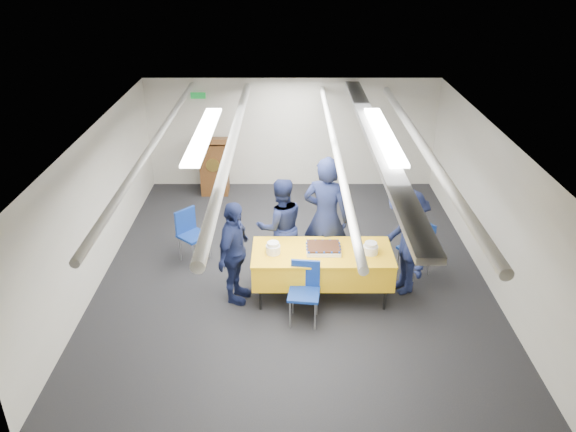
{
  "coord_description": "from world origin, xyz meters",
  "views": [
    {
      "loc": [
        -0.09,
        -7.76,
        4.79
      ],
      "look_at": [
        -0.08,
        -0.2,
        1.05
      ],
      "focal_mm": 35.0,
      "sensor_mm": 36.0,
      "label": 1
    }
  ],
  "objects_px": {
    "chair_near": "(305,286)",
    "chair_left": "(190,230)",
    "sheet_cake": "(323,248)",
    "serving_table": "(322,264)",
    "sailor_b": "(281,226)",
    "sailor_c": "(234,253)",
    "chair_right": "(419,243)",
    "sailor_a": "(326,218)",
    "sailor_d": "(406,242)",
    "podium": "(214,165)"
  },
  "relations": [
    {
      "from": "sheet_cake",
      "to": "chair_right",
      "type": "distance_m",
      "value": 1.71
    },
    {
      "from": "serving_table",
      "to": "chair_left",
      "type": "relative_size",
      "value": 2.32
    },
    {
      "from": "chair_left",
      "to": "sailor_b",
      "type": "xyz_separation_m",
      "value": [
        1.49,
        -0.38,
        0.26
      ]
    },
    {
      "from": "serving_table",
      "to": "sailor_a",
      "type": "relative_size",
      "value": 1.02
    },
    {
      "from": "podium",
      "to": "sailor_d",
      "type": "height_order",
      "value": "sailor_d"
    },
    {
      "from": "sheet_cake",
      "to": "podium",
      "type": "distance_m",
      "value": 4.32
    },
    {
      "from": "sailor_b",
      "to": "podium",
      "type": "bearing_deg",
      "value": -80.28
    },
    {
      "from": "sailor_a",
      "to": "sailor_c",
      "type": "bearing_deg",
      "value": 46.96
    },
    {
      "from": "serving_table",
      "to": "sheet_cake",
      "type": "relative_size",
      "value": 4.02
    },
    {
      "from": "podium",
      "to": "sailor_c",
      "type": "height_order",
      "value": "sailor_c"
    },
    {
      "from": "chair_right",
      "to": "sailor_c",
      "type": "relative_size",
      "value": 0.56
    },
    {
      "from": "podium",
      "to": "chair_left",
      "type": "relative_size",
      "value": 1.44
    },
    {
      "from": "sailor_c",
      "to": "sailor_d",
      "type": "bearing_deg",
      "value": -66.45
    },
    {
      "from": "chair_left",
      "to": "chair_right",
      "type": "bearing_deg",
      "value": -6.84
    },
    {
      "from": "sailor_a",
      "to": "sailor_c",
      "type": "height_order",
      "value": "sailor_a"
    },
    {
      "from": "serving_table",
      "to": "sailor_a",
      "type": "distance_m",
      "value": 0.77
    },
    {
      "from": "sailor_d",
      "to": "sailor_b",
      "type": "bearing_deg",
      "value": -124.01
    },
    {
      "from": "chair_near",
      "to": "sailor_c",
      "type": "height_order",
      "value": "sailor_c"
    },
    {
      "from": "serving_table",
      "to": "podium",
      "type": "distance_m",
      "value": 4.32
    },
    {
      "from": "sailor_a",
      "to": "sailor_b",
      "type": "bearing_deg",
      "value": 10.83
    },
    {
      "from": "chair_near",
      "to": "sailor_b",
      "type": "height_order",
      "value": "sailor_b"
    },
    {
      "from": "serving_table",
      "to": "sailor_d",
      "type": "height_order",
      "value": "sailor_d"
    },
    {
      "from": "podium",
      "to": "chair_near",
      "type": "bearing_deg",
      "value": -68.14
    },
    {
      "from": "chair_near",
      "to": "sailor_a",
      "type": "relative_size",
      "value": 0.44
    },
    {
      "from": "sailor_a",
      "to": "sailor_b",
      "type": "xyz_separation_m",
      "value": [
        -0.7,
        0.1,
        -0.2
      ]
    },
    {
      "from": "chair_left",
      "to": "sailor_b",
      "type": "relative_size",
      "value": 0.55
    },
    {
      "from": "sheet_cake",
      "to": "sailor_c",
      "type": "distance_m",
      "value": 1.28
    },
    {
      "from": "serving_table",
      "to": "sailor_b",
      "type": "xyz_separation_m",
      "value": [
        -0.61,
        0.74,
        0.23
      ]
    },
    {
      "from": "podium",
      "to": "chair_near",
      "type": "relative_size",
      "value": 1.44
    },
    {
      "from": "serving_table",
      "to": "sailor_a",
      "type": "bearing_deg",
      "value": 82.2
    },
    {
      "from": "serving_table",
      "to": "podium",
      "type": "xyz_separation_m",
      "value": [
        -2.01,
        3.82,
        0.05
      ]
    },
    {
      "from": "chair_left",
      "to": "chair_near",
      "type": "bearing_deg",
      "value": -41.97
    },
    {
      "from": "serving_table",
      "to": "sailor_a",
      "type": "xyz_separation_m",
      "value": [
        0.09,
        0.64,
        0.43
      ]
    },
    {
      "from": "sailor_b",
      "to": "sailor_c",
      "type": "distance_m",
      "value": 1.04
    },
    {
      "from": "sheet_cake",
      "to": "sailor_b",
      "type": "bearing_deg",
      "value": 130.76
    },
    {
      "from": "serving_table",
      "to": "sailor_d",
      "type": "xyz_separation_m",
      "value": [
        1.22,
        0.18,
        0.26
      ]
    },
    {
      "from": "chair_near",
      "to": "sailor_a",
      "type": "xyz_separation_m",
      "value": [
        0.35,
        1.16,
        0.46
      ]
    },
    {
      "from": "chair_near",
      "to": "chair_left",
      "type": "distance_m",
      "value": 2.46
    },
    {
      "from": "serving_table",
      "to": "sailor_b",
      "type": "relative_size",
      "value": 1.28
    },
    {
      "from": "chair_right",
      "to": "sheet_cake",
      "type": "bearing_deg",
      "value": -156.76
    },
    {
      "from": "sheet_cake",
      "to": "serving_table",
      "type": "bearing_deg",
      "value": -125.68
    },
    {
      "from": "sheet_cake",
      "to": "sailor_a",
      "type": "bearing_deg",
      "value": 83.17
    },
    {
      "from": "chair_near",
      "to": "chair_left",
      "type": "height_order",
      "value": "same"
    },
    {
      "from": "podium",
      "to": "chair_right",
      "type": "relative_size",
      "value": 1.44
    },
    {
      "from": "chair_right",
      "to": "podium",
      "type": "bearing_deg",
      "value": 138.65
    },
    {
      "from": "sailor_c",
      "to": "podium",
      "type": "bearing_deg",
      "value": 28.6
    },
    {
      "from": "sheet_cake",
      "to": "podium",
      "type": "xyz_separation_m",
      "value": [
        -2.02,
        3.81,
        -0.2
      ]
    },
    {
      "from": "sailor_a",
      "to": "serving_table",
      "type": "bearing_deg",
      "value": 101.4
    },
    {
      "from": "podium",
      "to": "sailor_b",
      "type": "height_order",
      "value": "sailor_b"
    },
    {
      "from": "chair_left",
      "to": "sheet_cake",
      "type": "bearing_deg",
      "value": -27.6
    }
  ]
}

